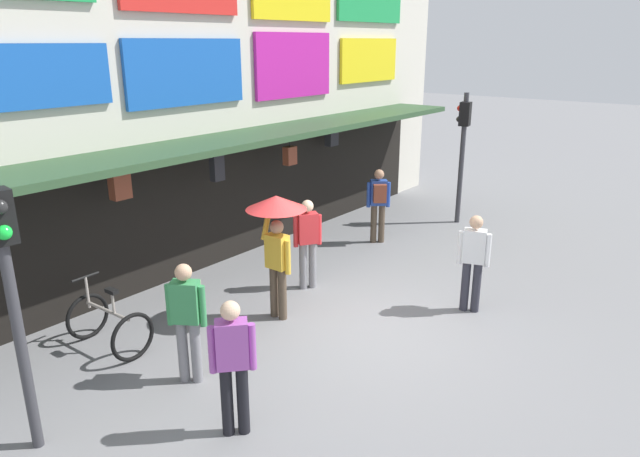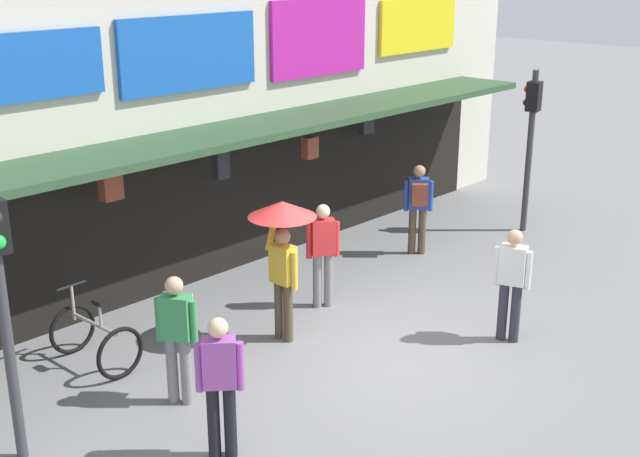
# 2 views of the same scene
# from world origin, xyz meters

# --- Properties ---
(ground_plane) EXTENTS (80.00, 80.00, 0.00)m
(ground_plane) POSITION_xyz_m (0.00, 0.00, 0.00)
(ground_plane) COLOR slate
(shopfront) EXTENTS (18.00, 2.60, 8.00)m
(shopfront) POSITION_xyz_m (0.00, 4.57, 3.96)
(shopfront) COLOR beige
(shopfront) RESTS_ON ground
(traffic_light_near) EXTENTS (0.31, 0.34, 3.20)m
(traffic_light_near) POSITION_xyz_m (-4.64, 1.31, 2.14)
(traffic_light_near) COLOR #38383D
(traffic_light_near) RESTS_ON ground
(traffic_light_far) EXTENTS (0.32, 0.35, 3.20)m
(traffic_light_far) POSITION_xyz_m (6.12, 1.33, 2.14)
(traffic_light_far) COLOR #38383D
(traffic_light_far) RESTS_ON ground
(bicycle_parked) EXTENTS (0.76, 1.19, 1.05)m
(bicycle_parked) POSITION_xyz_m (-2.88, 2.60, 0.39)
(bicycle_parked) COLOR black
(bicycle_parked) RESTS_ON ground
(pedestrian_in_purple) EXTENTS (0.45, 0.38, 1.68)m
(pedestrian_in_purple) POSITION_xyz_m (0.64, 1.70, 0.95)
(pedestrian_in_purple) COLOR gray
(pedestrian_in_purple) RESTS_ON ground
(pedestrian_in_black) EXTENTS (0.41, 0.41, 1.68)m
(pedestrian_in_black) POSITION_xyz_m (-3.10, -0.28, 0.95)
(pedestrian_in_black) COLOR black
(pedestrian_in_black) RESTS_ON ground
(pedestrian_in_white) EXTENTS (0.47, 0.48, 1.68)m
(pedestrian_in_white) POSITION_xyz_m (-2.69, 1.00, 0.98)
(pedestrian_in_white) COLOR gray
(pedestrian_in_white) RESTS_ON ground
(pedestrian_in_red) EXTENTS (0.44, 0.50, 1.68)m
(pedestrian_in_red) POSITION_xyz_m (1.62, -1.04, 0.98)
(pedestrian_in_red) COLOR #2D2D38
(pedestrian_in_red) RESTS_ON ground
(pedestrian_with_umbrella) EXTENTS (0.96, 0.96, 2.08)m
(pedestrian_with_umbrella) POSITION_xyz_m (-0.59, 1.31, 1.64)
(pedestrian_with_umbrella) COLOR brown
(pedestrian_with_umbrella) RESTS_ON ground
(pedestrian_in_yellow) EXTENTS (0.47, 0.47, 1.68)m
(pedestrian_in_yellow) POSITION_xyz_m (3.57, 2.06, 0.98)
(pedestrian_in_yellow) COLOR brown
(pedestrian_in_yellow) RESTS_ON ground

